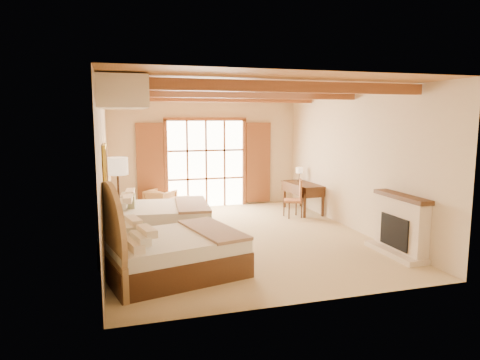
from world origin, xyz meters
name	(u,v)px	position (x,y,z in m)	size (l,w,h in m)	color
floor	(239,237)	(0.00, 0.00, 0.00)	(7.00, 7.00, 0.00)	#D0BB89
wall_back	(206,152)	(0.00, 3.50, 1.60)	(5.50, 5.50, 0.00)	beige
wall_left	(104,169)	(-2.75, 0.00, 1.60)	(7.00, 7.00, 0.00)	beige
wall_right	(353,161)	(2.75, 0.00, 1.60)	(7.00, 7.00, 0.00)	beige
ceiling	(239,88)	(0.00, 0.00, 3.20)	(7.00, 7.00, 0.00)	#AD6F3D
ceiling_beams	(239,94)	(0.00, 0.00, 3.08)	(5.39, 4.60, 0.18)	brown
french_doors	(206,164)	(0.00, 3.44, 1.25)	(3.95, 0.08, 2.60)	white
fireplace	(400,228)	(2.60, -2.00, 0.51)	(0.46, 1.40, 1.16)	beige
painting	(106,165)	(-2.70, -0.75, 1.75)	(0.06, 0.95, 0.75)	gold
canopy_valance	(122,93)	(-2.40, -2.00, 2.95)	(0.70, 1.40, 0.45)	beige
bed_near	(164,250)	(-1.82, -1.83, 0.43)	(2.51, 2.08, 1.42)	#4E2D17
bed_far	(149,217)	(-1.87, 0.56, 0.45)	(2.41, 1.91, 1.49)	#4E2D17
nightstand	(121,248)	(-2.49, -1.03, 0.29)	(0.48, 0.48, 0.58)	#4E2D17
floor_lamp	(118,172)	(-2.50, -0.37, 1.57)	(0.39, 0.39, 1.85)	#352115
armchair	(160,201)	(-1.39, 2.99, 0.32)	(0.68, 0.70, 0.64)	tan
ottoman	(181,206)	(-0.87, 2.63, 0.22)	(0.61, 0.61, 0.44)	#A27849
desk	(303,196)	(2.42, 1.99, 0.43)	(0.73, 1.51, 0.79)	#4E2D17
desk_chair	(294,205)	(1.91, 1.44, 0.31)	(0.58, 0.57, 1.00)	#AD6436
desk_lamp	(299,171)	(2.49, 2.41, 1.09)	(0.20, 0.20, 0.39)	#352115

